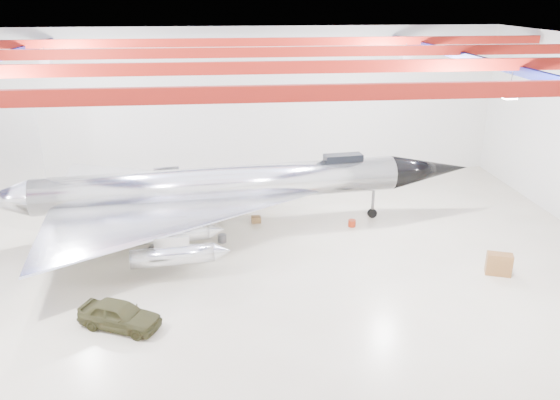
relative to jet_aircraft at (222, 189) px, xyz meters
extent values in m
plane|color=#BFB298|center=(0.84, -4.49, -2.59)|extent=(40.00, 40.00, 0.00)
plane|color=silver|center=(0.84, 10.51, 2.91)|extent=(40.00, 0.00, 40.00)
plane|color=#0A0F38|center=(0.84, -4.49, 8.41)|extent=(40.00, 40.00, 0.00)
cube|color=maroon|center=(0.84, -13.49, 7.81)|extent=(39.50, 0.25, 0.50)
cube|color=maroon|center=(0.84, -7.49, 7.81)|extent=(39.50, 0.25, 0.50)
cube|color=maroon|center=(0.84, -1.49, 7.81)|extent=(39.50, 0.25, 0.50)
cube|color=maroon|center=(0.84, 4.51, 7.81)|extent=(39.50, 0.25, 0.50)
cube|color=#0B1044|center=(12.84, -4.49, 7.51)|extent=(0.25, 29.50, 0.40)
cube|color=silver|center=(10.84, -10.49, 7.11)|extent=(0.55, 0.55, 0.25)
cube|color=silver|center=(-9.16, 1.51, 7.11)|extent=(0.55, 0.55, 0.25)
cube|color=silver|center=(10.84, 1.51, 7.11)|extent=(0.55, 0.55, 0.25)
cylinder|color=silver|center=(0.06, 0.01, 0.30)|extent=(20.78, 4.23, 2.07)
cone|color=black|center=(12.91, 1.37, 0.30)|extent=(5.36, 2.60, 2.07)
cone|color=silver|center=(-11.77, -1.25, 0.30)|extent=(3.30, 2.38, 2.07)
cube|color=silver|center=(-10.74, -1.14, 2.99)|extent=(2.89, 0.43, 4.65)
cube|color=black|center=(7.25, 0.77, 1.39)|extent=(2.35, 1.06, 0.52)
cylinder|color=silver|center=(-2.43, -5.98, -1.15)|extent=(4.00, 1.34, 0.93)
cylinder|color=silver|center=(-2.70, -3.40, -1.15)|extent=(4.00, 1.34, 0.93)
cylinder|color=silver|center=(-3.35, 2.76, -1.15)|extent=(4.00, 1.34, 0.93)
cylinder|color=silver|center=(-3.63, 5.33, -1.15)|extent=(4.00, 1.34, 0.93)
cylinder|color=#59595B|center=(9.31, 0.99, -1.66)|extent=(0.19, 0.19, 1.86)
cylinder|color=black|center=(9.31, 0.99, -2.30)|extent=(0.60, 0.29, 0.58)
cylinder|color=#59595B|center=(-3.78, -3.00, -1.66)|extent=(0.19, 0.19, 1.86)
cylinder|color=black|center=(-3.78, -3.00, -2.30)|extent=(0.60, 0.29, 0.58)
cylinder|color=#59595B|center=(-4.33, 2.14, -1.66)|extent=(0.19, 0.19, 1.86)
cylinder|color=black|center=(-4.33, 2.14, -2.30)|extent=(0.60, 0.29, 0.58)
imported|color=#35341A|center=(-4.41, -9.58, -1.99)|extent=(3.81, 2.74, 1.21)
cube|color=brown|center=(13.63, -6.87, -2.03)|extent=(1.36, 1.00, 1.12)
cube|color=#A52A10|center=(-0.83, 2.18, -2.45)|extent=(0.43, 0.35, 0.30)
cylinder|color=#59595B|center=(-0.08, -1.59, -2.37)|extent=(0.62, 0.62, 0.44)
cube|color=olive|center=(2.02, 1.00, -2.40)|extent=(0.60, 0.49, 0.40)
cube|color=#59595B|center=(-7.62, 3.84, -2.47)|extent=(0.36, 0.29, 0.25)
cylinder|color=#A52A10|center=(7.74, -0.23, -2.39)|extent=(0.54, 0.54, 0.41)
cube|color=olive|center=(-0.97, 1.08, -2.39)|extent=(0.70, 0.64, 0.40)
cylinder|color=#59595B|center=(5.32, 5.74, -2.39)|extent=(0.54, 0.54, 0.40)
camera|label=1|loc=(0.16, -29.79, 10.65)|focal=35.00mm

